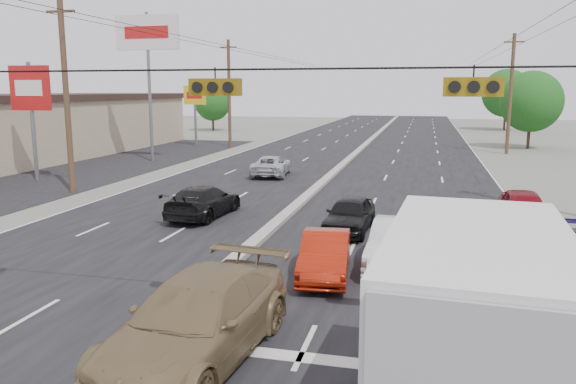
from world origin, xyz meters
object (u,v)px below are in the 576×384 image
tree_right_mid (531,102)px  tree_right_far (506,93)px  box_truck (473,329)px  tan_sedan (197,321)px  red_sedan (325,255)px  utility_pole_right_c (511,93)px  tree_left_far (213,103)px  utility_pole_left_c (229,93)px  queue_car_d (570,266)px  queue_car_b (397,244)px  queue_car_e (523,209)px  pole_sign_billboard (147,42)px  oncoming_near (203,202)px  utility_pole_left_b (66,95)px  queue_car_a (350,215)px  pole_sign_mid (31,95)px  oncoming_far (271,166)px  pole_sign_far (195,100)px

tree_right_mid → tree_right_far: bearing=87.7°
box_truck → tan_sedan: (-5.13, 1.33, -0.95)m
red_sedan → box_truck: bearing=-69.3°
tan_sedan → utility_pole_right_c: bearing=80.7°
utility_pole_right_c → tree_left_far: (-34.50, 20.00, -1.39)m
utility_pole_left_c → queue_car_d: bearing=-57.9°
tan_sedan → queue_car_b: tan_sedan is taller
queue_car_e → tree_right_mid: bearing=81.8°
pole_sign_billboard → tree_left_far: pole_sign_billboard is taller
queue_car_e → tree_right_far: bearing=84.9°
utility_pole_right_c → oncoming_near: utility_pole_right_c is taller
utility_pole_left_b → tree_right_mid: utility_pole_left_b is taller
utility_pole_left_c → tree_left_far: 22.19m
tree_right_mid → queue_car_a: 37.17m
tree_right_far → box_truck: bearing=-97.5°
queue_car_e → utility_pole_left_c: bearing=130.0°
tree_left_far → queue_car_d: tree_left_far is taller
pole_sign_mid → oncoming_near: 15.83m
red_sedan → queue_car_a: queue_car_a is taller
box_truck → oncoming_near: box_truck is taller
box_truck → queue_car_e: (3.07, 14.83, -1.06)m
utility_pole_left_b → oncoming_far: size_ratio=2.18×
utility_pole_left_b → tree_right_mid: (27.50, 30.00, -0.77)m
pole_sign_mid → tree_right_mid: (32.00, 27.00, -0.78)m
tree_right_far → red_sedan: bearing=-101.3°
pole_sign_billboard → utility_pole_left_b: bearing=-81.3°
oncoming_near → red_sedan: bearing=138.7°
tree_right_mid → pole_sign_billboard: bearing=-150.0°
tree_left_far → queue_car_e: tree_left_far is taller
tree_right_mid → oncoming_far: (-18.74, -21.85, -3.70)m
utility_pole_left_b → queue_car_d: utility_pole_left_b is taller
utility_pole_right_c → pole_sign_far: size_ratio=1.67×
utility_pole_left_c → oncoming_near: size_ratio=2.14×
oncoming_near → oncoming_far: bearing=-84.7°
pole_sign_far → queue_car_a: 35.69m
pole_sign_mid → tree_right_mid: bearing=40.2°
queue_car_a → tan_sedan: bearing=-94.7°
utility_pole_left_c → box_truck: bearing=-65.8°
box_truck → queue_car_b: size_ratio=1.63×
utility_pole_right_c → queue_car_a: bearing=-107.6°
box_truck → queue_car_e: size_ratio=1.63×
utility_pole_right_c → tree_right_far: utility_pole_right_c is taller
utility_pole_left_c → tree_right_mid: bearing=10.3°
oncoming_far → tree_right_mid: bearing=-136.6°
utility_pole_left_b → pole_sign_mid: bearing=146.3°
red_sedan → queue_car_b: (1.98, 1.46, 0.07)m
box_truck → red_sedan: size_ratio=1.80×
tan_sedan → box_truck: bearing=-8.7°
utility_pole_left_b → tree_right_far: 61.95m
utility_pole_left_c → box_truck: size_ratio=1.43×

